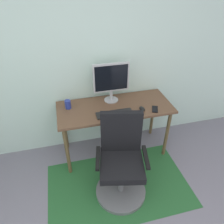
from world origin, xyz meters
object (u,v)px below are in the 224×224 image
coffee_cup (68,104)px  monitor (111,79)px  desk (115,112)px  computer_mouse (142,109)px  keyboard (115,114)px  cell_phone (155,109)px  office_chair (121,166)px

coffee_cup → monitor: bearing=5.2°
desk → computer_mouse: (0.30, -0.16, 0.10)m
monitor → computer_mouse: monitor is taller
desk → coffee_cup: bearing=169.6°
keyboard → coffee_cup: coffee_cup is taller
desk → monitor: (-0.01, 0.15, 0.38)m
monitor → cell_phone: (0.46, -0.34, -0.29)m
cell_phone → keyboard: bearing=-159.5°
monitor → desk: bearing=-86.5°
coffee_cup → cell_phone: (1.02, -0.29, -0.05)m
keyboard → office_chair: 0.60m
monitor → coffee_cup: size_ratio=4.68×
monitor → office_chair: (-0.08, -0.78, -0.66)m
keyboard → coffee_cup: bearing=152.9°
computer_mouse → office_chair: office_chair is taller
coffee_cup → desk: bearing=-10.4°
office_chair → cell_phone: bearing=51.8°
cell_phone → coffee_cup: bearing=-172.7°
coffee_cup → cell_phone: coffee_cup is taller
coffee_cup → office_chair: office_chair is taller
desk → cell_phone: bearing=-22.2°
computer_mouse → keyboard: bearing=-179.0°
cell_phone → desk: bearing=-179.0°
keyboard → office_chair: bearing=-95.6°
cell_phone → computer_mouse: bearing=-167.5°
computer_mouse → cell_phone: bearing=-10.6°
monitor → coffee_cup: monitor is taller
monitor → keyboard: bearing=-96.7°
desk → office_chair: office_chair is taller
office_chair → desk: bearing=94.2°
coffee_cup → office_chair: bearing=-57.4°
computer_mouse → cell_phone: computer_mouse is taller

